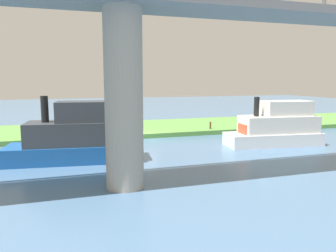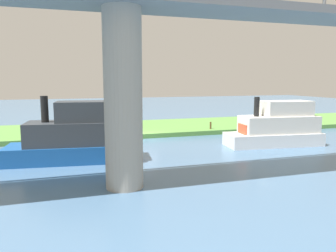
{
  "view_description": "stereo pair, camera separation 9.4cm",
  "coord_description": "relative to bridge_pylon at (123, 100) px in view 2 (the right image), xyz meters",
  "views": [
    {
      "loc": [
        8.61,
        33.86,
        6.27
      ],
      "look_at": [
        -0.79,
        5.0,
        2.0
      ],
      "focal_mm": 35.43,
      "sensor_mm": 36.0,
      "label": 1
    },
    {
      "loc": [
        8.52,
        33.89,
        6.27
      ],
      "look_at": [
        -0.79,
        5.0,
        2.0
      ],
      "focal_mm": 35.43,
      "sensor_mm": 36.0,
      "label": 2
    }
  ],
  "objects": [
    {
      "name": "bridge_pylon",
      "position": [
        0.0,
        0.0,
        0.0
      ],
      "size": [
        2.18,
        2.18,
        10.22
      ],
      "primitive_type": "cylinder",
      "color": "#9E998E",
      "rests_on": "ground"
    },
    {
      "name": "riverboat_paddlewheel",
      "position": [
        -16.16,
        -7.96,
        -3.38
      ],
      "size": [
        9.41,
        4.03,
        4.67
      ],
      "color": "white",
      "rests_on": "ground"
    },
    {
      "name": "person_on_bank",
      "position": [
        -0.33,
        -16.42,
        -3.91
      ],
      "size": [
        0.51,
        0.51,
        1.39
      ],
      "color": "#2D334C",
      "rests_on": "grassy_bank"
    },
    {
      "name": "motorboat_red",
      "position": [
        2.82,
        -12.08,
        -4.54
      ],
      "size": [
        4.85,
        1.91,
        1.59
      ],
      "color": "#195199",
      "rests_on": "ground"
    },
    {
      "name": "mooring_post",
      "position": [
        -13.28,
        -16.55,
        -4.2
      ],
      "size": [
        0.2,
        0.2,
        0.83
      ],
      "primitive_type": "cylinder",
      "color": "brown",
      "rests_on": "grassy_bank"
    },
    {
      "name": "ground_plane",
      "position": [
        -5.18,
        -15.25,
        -5.11
      ],
      "size": [
        160.0,
        160.0,
        0.0
      ],
      "primitive_type": "plane",
      "color": "#4C7093"
    },
    {
      "name": "grassy_bank",
      "position": [
        -5.18,
        -21.25,
        -4.86
      ],
      "size": [
        80.0,
        12.0,
        0.5
      ],
      "primitive_type": "cube",
      "color": "#5B9342",
      "rests_on": "ground"
    },
    {
      "name": "skiff_small",
      "position": [
        2.25,
        -7.42,
        -3.24
      ],
      "size": [
        10.25,
        4.54,
        5.06
      ],
      "color": "#195199",
      "rests_on": "ground"
    }
  ]
}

